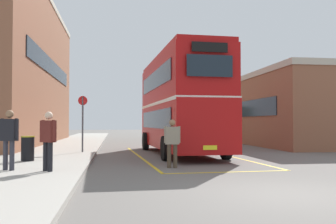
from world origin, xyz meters
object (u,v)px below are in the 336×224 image
at_px(pedestrian_waiting_far, 9,135).
at_px(bus_stop_sign, 83,118).
at_px(pedestrian_waiting_near, 48,137).
at_px(double_decker_bus, 180,103).
at_px(litter_bin, 28,148).
at_px(single_deck_bus, 189,122).
at_px(pedestrian_boarding, 172,140).

xyz_separation_m(pedestrian_waiting_far, bus_stop_sign, (1.54, 6.83, 0.58)).
relative_size(pedestrian_waiting_far, bus_stop_sign, 0.66).
bearing_deg(pedestrian_waiting_near, pedestrian_waiting_far, 160.73).
distance_m(pedestrian_waiting_near, pedestrian_waiting_far, 1.24).
relative_size(double_decker_bus, pedestrian_waiting_near, 5.91).
bearing_deg(pedestrian_waiting_far, pedestrian_waiting_near, -19.27).
xyz_separation_m(litter_bin, bus_stop_sign, (1.62, 4.06, 1.16)).
bearing_deg(single_deck_bus, bus_stop_sign, -116.35).
distance_m(single_deck_bus, litter_bin, 23.74).
bearing_deg(double_decker_bus, single_deck_bus, 77.38).
relative_size(pedestrian_boarding, litter_bin, 1.81).
relative_size(pedestrian_waiting_far, litter_bin, 1.95).
xyz_separation_m(single_deck_bus, litter_bin, (-10.21, -21.41, -1.04)).
bearing_deg(litter_bin, single_deck_bus, 64.51).
relative_size(single_deck_bus, pedestrian_boarding, 5.11).
height_order(double_decker_bus, pedestrian_waiting_far, double_decker_bus).
distance_m(pedestrian_boarding, bus_stop_sign, 6.76).
bearing_deg(single_deck_bus, pedestrian_boarding, -102.55).
distance_m(pedestrian_waiting_far, bus_stop_sign, 7.02).
bearing_deg(bus_stop_sign, pedestrian_waiting_near, -92.91).
relative_size(pedestrian_waiting_near, bus_stop_sign, 0.64).
xyz_separation_m(pedestrian_waiting_near, pedestrian_waiting_far, (-1.17, 0.41, 0.04)).
relative_size(pedestrian_boarding, bus_stop_sign, 0.61).
height_order(pedestrian_boarding, bus_stop_sign, bus_stop_sign).
xyz_separation_m(double_decker_bus, single_deck_bus, (3.92, 17.50, -0.88)).
relative_size(double_decker_bus, bus_stop_sign, 3.76).
bearing_deg(pedestrian_boarding, pedestrian_waiting_near, -158.77).
height_order(single_deck_bus, pedestrian_waiting_far, single_deck_bus).
distance_m(pedestrian_boarding, pedestrian_waiting_far, 5.11).
height_order(pedestrian_boarding, pedestrian_waiting_far, pedestrian_waiting_far).
xyz_separation_m(single_deck_bus, pedestrian_boarding, (-5.14, -23.11, -0.70)).
bearing_deg(double_decker_bus, litter_bin, -148.10).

